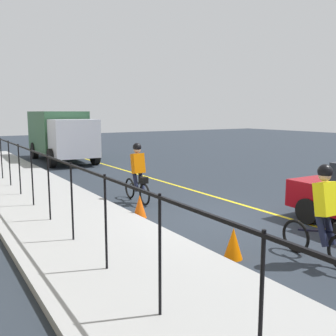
{
  "coord_description": "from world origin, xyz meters",
  "views": [
    {
      "loc": [
        -7.19,
        6.15,
        2.74
      ],
      "look_at": [
        2.72,
        -0.14,
        1.0
      ],
      "focal_mm": 40.36,
      "sensor_mm": 36.0,
      "label": 1
    }
  ],
  "objects_px": {
    "cyclist_follow": "(324,215)",
    "traffic_cone_near": "(140,206)",
    "box_truck_background": "(61,133)",
    "cyclist_lead": "(138,173)",
    "traffic_cone_far": "(233,243)"
  },
  "relations": [
    {
      "from": "traffic_cone_far",
      "to": "traffic_cone_near",
      "type": "bearing_deg",
      "value": 2.82
    },
    {
      "from": "cyclist_lead",
      "to": "cyclist_follow",
      "type": "relative_size",
      "value": 1.0
    },
    {
      "from": "traffic_cone_near",
      "to": "cyclist_follow",
      "type": "bearing_deg",
      "value": -162.43
    },
    {
      "from": "cyclist_lead",
      "to": "box_truck_background",
      "type": "distance_m",
      "value": 11.24
    },
    {
      "from": "cyclist_follow",
      "to": "box_truck_background",
      "type": "xyz_separation_m",
      "value": [
        17.15,
        -0.38,
        0.64
      ]
    },
    {
      "from": "cyclist_lead",
      "to": "cyclist_follow",
      "type": "xyz_separation_m",
      "value": [
        -5.98,
        -0.63,
        0.0
      ]
    },
    {
      "from": "cyclist_follow",
      "to": "traffic_cone_near",
      "type": "xyz_separation_m",
      "value": [
        4.42,
        1.4,
        -0.61
      ]
    },
    {
      "from": "cyclist_lead",
      "to": "box_truck_background",
      "type": "xyz_separation_m",
      "value": [
        11.18,
        -1.01,
        0.64
      ]
    },
    {
      "from": "box_truck_background",
      "to": "traffic_cone_near",
      "type": "height_order",
      "value": "box_truck_background"
    },
    {
      "from": "box_truck_background",
      "to": "traffic_cone_far",
      "type": "distance_m",
      "value": 16.26
    },
    {
      "from": "traffic_cone_far",
      "to": "cyclist_lead",
      "type": "bearing_deg",
      "value": -6.97
    },
    {
      "from": "cyclist_follow",
      "to": "traffic_cone_near",
      "type": "distance_m",
      "value": 4.68
    },
    {
      "from": "cyclist_follow",
      "to": "traffic_cone_far",
      "type": "xyz_separation_m",
      "value": [
        1.02,
        1.23,
        -0.61
      ]
    },
    {
      "from": "cyclist_lead",
      "to": "box_truck_background",
      "type": "bearing_deg",
      "value": -2.91
    },
    {
      "from": "cyclist_lead",
      "to": "traffic_cone_near",
      "type": "xyz_separation_m",
      "value": [
        -1.55,
        0.77,
        -0.61
      ]
    }
  ]
}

